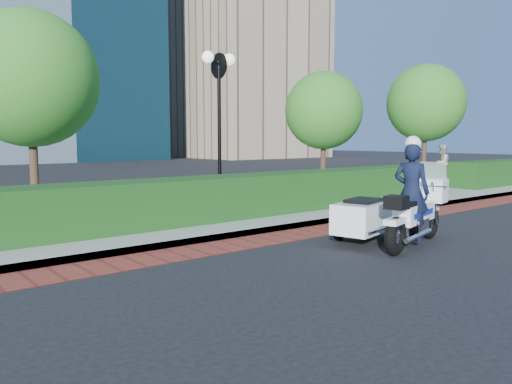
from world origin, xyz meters
TOP-DOWN VIEW (x-y plane):
  - ground at (0.00, 0.00)m, footprint 120.00×120.00m
  - brick_strip at (0.00, 1.50)m, footprint 60.00×1.00m
  - sidewalk at (0.00, 6.00)m, footprint 60.00×8.00m
  - hedge_main at (0.00, 3.60)m, footprint 18.00×1.20m
  - lamppost at (1.00, 5.20)m, footprint 1.02×0.70m
  - tree_b at (-3.50, 6.50)m, footprint 3.20×3.20m
  - tree_c at (6.50, 6.50)m, footprint 2.80×2.80m
  - tree_d at (13.00, 6.50)m, footprint 3.40×3.40m
  - tower_right at (28.00, 38.00)m, footprint 14.00×12.00m
  - police_motorcycle at (1.13, -0.43)m, footprint 2.58×1.86m
  - pedestrian at (12.73, 5.46)m, footprint 0.85×0.68m

SIDE VIEW (x-z plane):
  - ground at x=0.00m, z-range 0.00..0.00m
  - brick_strip at x=0.00m, z-range 0.00..0.01m
  - sidewalk at x=0.00m, z-range 0.00..0.15m
  - hedge_main at x=0.00m, z-range 0.15..1.15m
  - police_motorcycle at x=1.13m, z-range -0.33..1.76m
  - pedestrian at x=12.73m, z-range 0.15..1.81m
  - lamppost at x=1.00m, z-range 0.85..5.06m
  - tree_c at x=6.50m, z-range 0.90..5.20m
  - tree_b at x=-3.50m, z-range 0.99..5.88m
  - tree_d at x=13.00m, z-range 1.03..6.19m
  - tower_right at x=28.00m, z-range 0.00..28.00m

